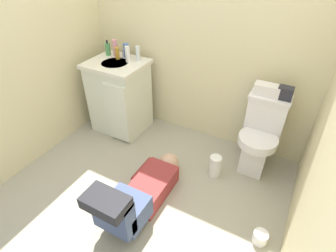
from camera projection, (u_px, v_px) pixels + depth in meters
ground_plane at (146, 188)px, 2.48m from camera, size 2.91×3.05×0.04m
wall_back at (200, 25)px, 2.53m from camera, size 2.57×0.08×2.40m
wall_left at (15, 37)px, 2.25m from camera, size 0.08×2.05×2.40m
toilet at (260, 136)px, 2.50m from camera, size 0.36×0.46×0.75m
vanity_cabinet at (120, 96)px, 3.01m from camera, size 0.60×0.53×0.82m
faucet at (123, 53)px, 2.85m from camera, size 0.02×0.02×0.10m
person_plumber at (139, 194)px, 2.18m from camera, size 0.39×1.06×0.52m
tissue_box at (267, 90)px, 2.33m from camera, size 0.22×0.11×0.10m
toiletry_bag at (285, 93)px, 2.27m from camera, size 0.12×0.09×0.11m
soap_dispenser at (108, 49)px, 2.90m from camera, size 0.06×0.06×0.17m
bottle_pink at (115, 48)px, 2.87m from camera, size 0.05×0.05×0.18m
bottle_amber at (117, 53)px, 2.81m from camera, size 0.05×0.05×0.13m
bottle_blue at (127, 51)px, 2.84m from camera, size 0.06×0.06×0.15m
bottle_white at (128, 54)px, 2.74m from camera, size 0.05×0.05×0.16m
bottle_clear at (138, 53)px, 2.78m from camera, size 0.04×0.04×0.15m
paper_towel_roll at (215, 166)px, 2.54m from camera, size 0.11×0.11×0.22m
toilet_paper_roll at (260, 237)px, 2.01m from camera, size 0.11×0.11×0.10m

